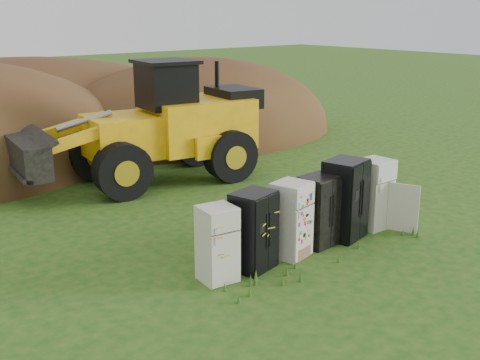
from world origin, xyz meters
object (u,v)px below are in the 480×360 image
object	(u,v)px
fridge_black_side	(253,231)
fridge_open_door	(373,194)
fridge_dark_mid	(319,211)
wheel_loader	(139,124)
fridge_leftmost	(217,244)
fridge_black_right	(344,199)
fridge_sticker	(291,220)

from	to	relation	value
fridge_black_side	fridge_open_door	size ratio (longest dim) A/B	0.97
fridge_dark_mid	wheel_loader	bearing A→B (deg)	89.69
fridge_leftmost	fridge_black_right	world-z (taller)	fridge_black_right
fridge_black_side	wheel_loader	distance (m)	7.34
fridge_black_side	fridge_black_right	xyz separation A→B (m)	(2.83, -0.01, 0.12)
fridge_black_side	fridge_black_right	bearing A→B (deg)	-14.30
fridge_sticker	fridge_dark_mid	world-z (taller)	fridge_sticker
fridge_black_right	wheel_loader	bearing A→B (deg)	87.11
fridge_dark_mid	fridge_leftmost	bearing A→B (deg)	176.05
fridge_black_side	fridge_dark_mid	bearing A→B (deg)	-12.46
fridge_sticker	fridge_dark_mid	bearing A→B (deg)	-9.47
fridge_black_side	fridge_black_right	world-z (taller)	fridge_black_right
fridge_black_right	fridge_open_door	world-z (taller)	fridge_black_right
fridge_black_right	fridge_open_door	distance (m)	1.12
fridge_dark_mid	fridge_open_door	bearing A→B (deg)	-5.91
fridge_leftmost	fridge_black_side	bearing A→B (deg)	6.10
fridge_sticker	wheel_loader	distance (m)	7.21
fridge_black_side	fridge_sticker	distance (m)	1.07
fridge_leftmost	wheel_loader	bearing A→B (deg)	78.39
fridge_leftmost	fridge_open_door	world-z (taller)	fridge_open_door
fridge_leftmost	fridge_dark_mid	distance (m)	2.95
fridge_leftmost	fridge_sticker	bearing A→B (deg)	6.42
wheel_loader	fridge_dark_mid	bearing A→B (deg)	-77.91
fridge_black_side	fridge_sticker	size ratio (longest dim) A/B	0.99
fridge_leftmost	wheel_loader	xyz separation A→B (m)	(2.40, 7.10, 1.11)
fridge_dark_mid	fridge_black_right	xyz separation A→B (m)	(0.80, -0.07, 0.13)
fridge_leftmost	fridge_open_door	bearing A→B (deg)	7.11
fridge_black_side	fridge_dark_mid	xyz separation A→B (m)	(2.02, 0.06, -0.01)
fridge_sticker	wheel_loader	size ratio (longest dim) A/B	0.22
fridge_black_side	wheel_loader	world-z (taller)	wheel_loader
fridge_open_door	fridge_sticker	bearing A→B (deg)	179.21
fridge_sticker	fridge_black_right	xyz separation A→B (m)	(1.75, -0.00, 0.11)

